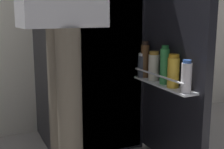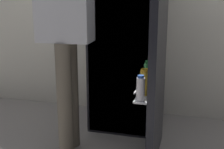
# 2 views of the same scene
# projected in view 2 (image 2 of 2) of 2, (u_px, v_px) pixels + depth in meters

# --- Properties ---
(ground_plane) EXTENTS (6.61, 6.61, 0.00)m
(ground_plane) POSITION_uv_depth(u_px,v_px,m) (113.00, 149.00, 2.48)
(ground_plane) COLOR gray
(refrigerator) EXTENTS (0.68, 1.23, 1.68)m
(refrigerator) POSITION_uv_depth(u_px,v_px,m) (131.00, 39.00, 2.74)
(refrigerator) COLOR black
(refrigerator) RESTS_ON ground_plane
(person) EXTENTS (0.57, 0.72, 1.77)m
(person) POSITION_uv_depth(u_px,v_px,m) (66.00, 17.00, 2.21)
(person) COLOR #665B4C
(person) RESTS_ON ground_plane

